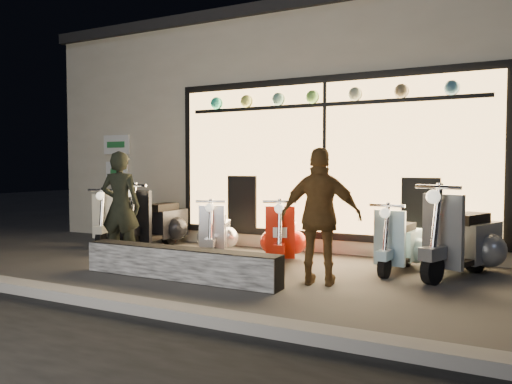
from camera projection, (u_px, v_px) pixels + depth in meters
ground at (221, 271)px, 6.75m from camera, size 40.00×40.00×0.00m
kerb at (117, 303)px, 4.96m from camera, size 40.00×0.25×0.12m
shop_building at (336, 135)px, 11.07m from camera, size 10.20×6.23×4.20m
graffiti_barrier at (180, 263)px, 6.25m from camera, size 2.75×0.28×0.40m
scooter_silver at (216, 232)px, 8.03m from camera, size 0.70×1.20×0.87m
scooter_red at (283, 237)px, 7.43m from camera, size 0.69×1.27×0.91m
scooter_black at (160, 222)px, 8.76m from camera, size 0.49×1.50×1.08m
scooter_cream at (115, 221)px, 9.32m from camera, size 0.79×1.35×0.98m
scooter_blue at (401, 243)px, 6.83m from camera, size 0.50×1.26×0.90m
scooter_grey at (466, 240)px, 6.49m from camera, size 0.90×1.58×1.14m
man at (120, 206)px, 7.46m from camera, size 0.69×0.55×1.64m
woman at (321, 216)px, 5.93m from camera, size 1.02×0.59×1.64m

